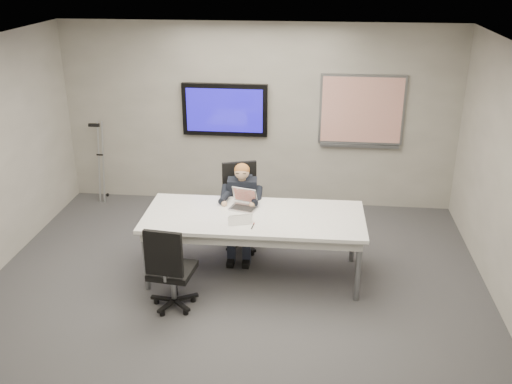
# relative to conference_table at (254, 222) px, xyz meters

# --- Properties ---
(floor) EXTENTS (6.00, 6.00, 0.02)m
(floor) POSITION_rel_conference_table_xyz_m (-0.19, -0.72, -0.72)
(floor) COLOR #3B3B3E
(floor) RESTS_ON ground
(ceiling) EXTENTS (6.00, 6.00, 0.02)m
(ceiling) POSITION_rel_conference_table_xyz_m (-0.19, -0.72, 2.08)
(ceiling) COLOR silver
(ceiling) RESTS_ON wall_back
(wall_back) EXTENTS (6.00, 0.02, 2.80)m
(wall_back) POSITION_rel_conference_table_xyz_m (-0.19, 2.28, 0.68)
(wall_back) COLOR gray
(wall_back) RESTS_ON ground
(conference_table) EXTENTS (2.64, 1.13, 0.81)m
(conference_table) POSITION_rel_conference_table_xyz_m (0.00, 0.00, 0.00)
(conference_table) COLOR white
(conference_table) RESTS_ON ground
(tv_display) EXTENTS (1.30, 0.09, 0.80)m
(tv_display) POSITION_rel_conference_table_xyz_m (-0.69, 2.23, 0.78)
(tv_display) COLOR black
(tv_display) RESTS_ON wall_back
(whiteboard) EXTENTS (1.25, 0.08, 1.10)m
(whiteboard) POSITION_rel_conference_table_xyz_m (1.36, 2.25, 0.81)
(whiteboard) COLOR gray
(whiteboard) RESTS_ON wall_back
(office_chair_far) EXTENTS (0.69, 0.69, 1.14)m
(office_chair_far) POSITION_rel_conference_table_xyz_m (-0.24, 0.73, -0.36)
(office_chair_far) COLOR black
(office_chair_far) RESTS_ON ground
(office_chair_near) EXTENTS (0.55, 0.55, 1.04)m
(office_chair_near) POSITION_rel_conference_table_xyz_m (-0.82, -0.83, -0.39)
(office_chair_near) COLOR black
(office_chair_near) RESTS_ON ground
(seated_person) EXTENTS (0.40, 0.68, 1.22)m
(seated_person) POSITION_rel_conference_table_xyz_m (-0.22, 0.49, -0.22)
(seated_person) COLOR #1E2333
(seated_person) RESTS_ON office_chair_far
(crutch) EXTENTS (0.26, 0.58, 1.37)m
(crutch) POSITION_rel_conference_table_xyz_m (-2.67, 2.08, -0.05)
(crutch) COLOR #A8ACB0
(crutch) RESTS_ON ground
(laptop) EXTENTS (0.37, 0.38, 0.23)m
(laptop) POSITION_rel_conference_table_xyz_m (-0.15, 0.23, 0.15)
(laptop) COLOR #BCBCBF
(laptop) RESTS_ON conference_table
(name_tent) EXTENTS (0.29, 0.16, 0.11)m
(name_tent) POSITION_rel_conference_table_xyz_m (-0.13, -0.24, 0.15)
(name_tent) COLOR white
(name_tent) RESTS_ON conference_table
(pen) EXTENTS (0.03, 0.16, 0.01)m
(pen) POSITION_rel_conference_table_xyz_m (0.02, -0.30, 0.10)
(pen) COLOR black
(pen) RESTS_ON conference_table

